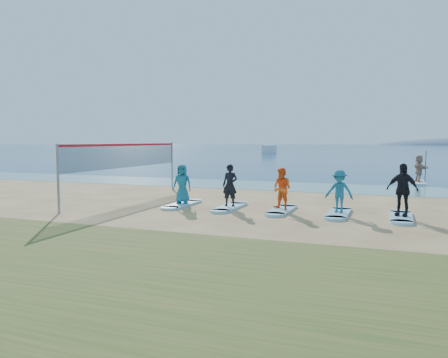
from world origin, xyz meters
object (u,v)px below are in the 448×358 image
(surfboard_4, at_px, (401,217))
(surfboard_1, at_px, (230,207))
(boat_offshore_a, at_px, (269,153))
(volleyball_net, at_px, (127,156))
(surfboard_0, at_px, (182,204))
(student_3, at_px, (339,191))
(student_2, at_px, (282,188))
(student_4, at_px, (402,190))
(paddleboarder, at_px, (419,168))
(student_1, at_px, (230,185))
(surfboard_3, at_px, (339,213))
(paddleboard, at_px, (419,183))
(surfboard_2, at_px, (282,210))
(student_0, at_px, (182,184))

(surfboard_4, bearing_deg, surfboard_1, 180.00)
(boat_offshore_a, bearing_deg, volleyball_net, -88.65)
(surfboard_0, bearing_deg, student_3, 0.00)
(student_2, relative_size, student_4, 0.86)
(student_3, xyz_separation_m, student_4, (2.04, 0.00, 0.13))
(volleyball_net, relative_size, paddleboarder, 5.61)
(paddleboarder, distance_m, student_1, 15.16)
(student_4, bearing_deg, student_3, -161.15)
(student_2, bearing_deg, boat_offshore_a, 128.59)
(surfboard_0, bearing_deg, volleyball_net, 161.00)
(surfboard_1, distance_m, student_3, 4.17)
(boat_offshore_a, bearing_deg, student_4, -80.56)
(surfboard_1, distance_m, surfboard_3, 4.09)
(surfboard_0, height_order, surfboard_4, same)
(surfboard_1, bearing_deg, surfboard_0, 180.00)
(student_2, bearing_deg, student_4, 23.03)
(surfboard_3, distance_m, student_4, 2.24)
(volleyball_net, xyz_separation_m, student_3, (9.48, -1.15, -1.07))
(surfboard_0, xyz_separation_m, surfboard_1, (2.04, 0.00, 0.00))
(volleyball_net, distance_m, boat_offshore_a, 75.24)
(volleyball_net, xyz_separation_m, paddleboard, (12.72, 12.12, -1.84))
(surfboard_0, relative_size, surfboard_3, 1.00)
(surfboard_2, distance_m, student_2, 0.81)
(surfboard_4, bearing_deg, student_4, 0.00)
(student_1, bearing_deg, surfboard_4, 0.45)
(volleyball_net, xyz_separation_m, surfboard_0, (3.35, -1.15, -1.86))
(surfboard_1, bearing_deg, paddleboarder, 61.10)
(student_0, xyz_separation_m, student_2, (4.09, 0.00, -0.02))
(paddleboarder, xyz_separation_m, student_1, (-7.33, -13.28, -0.03))
(surfboard_1, height_order, student_3, student_3)
(surfboard_0, distance_m, student_1, 2.22)
(paddleboard, relative_size, paddleboarder, 1.85)
(student_1, distance_m, surfboard_3, 4.18)
(student_0, height_order, surfboard_4, student_0)
(paddleboarder, distance_m, surfboard_4, 13.36)
(student_0, xyz_separation_m, surfboard_4, (8.18, 0.00, -0.83))
(surfboard_3, distance_m, student_3, 0.79)
(surfboard_1, xyz_separation_m, student_3, (4.09, 0.00, 0.79))
(boat_offshore_a, distance_m, surfboard_3, 78.58)
(paddleboard, bearing_deg, surfboard_3, -103.49)
(student_1, relative_size, student_2, 1.06)
(paddleboard, distance_m, boat_offshore_a, 67.20)
(volleyball_net, distance_m, surfboard_0, 4.00)
(paddleboard, distance_m, surfboard_4, 13.33)
(surfboard_0, xyz_separation_m, student_3, (6.13, 0.00, 0.79))
(paddleboarder, relative_size, surfboard_1, 0.74)
(paddleboard, bearing_deg, volleyball_net, -136.17)
(paddleboard, height_order, surfboard_2, paddleboard)
(surfboard_2, height_order, student_2, student_2)
(surfboard_2, xyz_separation_m, student_2, (0.00, 0.00, 0.81))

